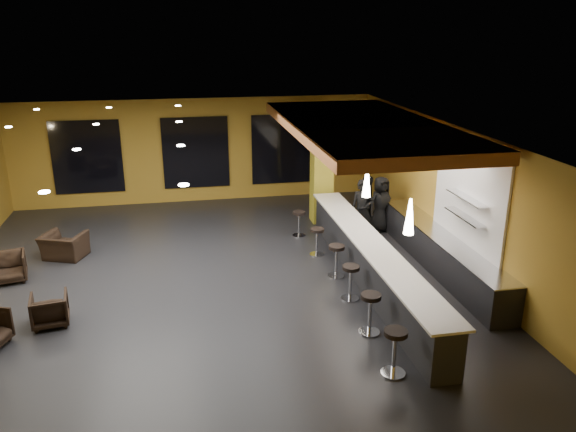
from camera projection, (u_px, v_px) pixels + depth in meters
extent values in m
cube|color=black|center=(210.00, 281.00, 13.46)|extent=(12.00, 13.00, 0.10)
cube|color=black|center=(203.00, 132.00, 12.30)|extent=(12.00, 13.00, 0.10)
cube|color=olive|center=(196.00, 151.00, 18.96)|extent=(12.00, 0.10, 3.50)
cube|color=olive|center=(238.00, 375.00, 6.79)|extent=(12.00, 0.10, 3.50)
cube|color=olive|center=(451.00, 195.00, 13.98)|extent=(0.10, 13.00, 3.50)
cube|color=#B26634|center=(363.00, 127.00, 14.01)|extent=(3.60, 8.00, 0.28)
cube|color=black|center=(87.00, 157.00, 18.23)|extent=(2.20, 0.06, 2.40)
cube|color=black|center=(196.00, 153.00, 18.87)|extent=(2.20, 0.06, 2.40)
cube|color=black|center=(283.00, 149.00, 19.42)|extent=(2.20, 0.06, 2.40)
cube|color=white|center=(468.00, 197.00, 12.95)|extent=(0.06, 3.20, 2.40)
cube|color=black|center=(370.00, 265.00, 13.02)|extent=(0.60, 8.00, 1.00)
cube|color=beige|center=(371.00, 244.00, 12.85)|extent=(0.78, 8.10, 0.05)
cube|color=black|center=(440.00, 253.00, 13.87)|extent=(0.70, 6.00, 0.86)
cube|color=silver|center=(442.00, 236.00, 13.72)|extent=(0.72, 6.00, 0.03)
cube|color=silver|center=(465.00, 217.00, 12.87)|extent=(0.30, 1.50, 0.03)
cube|color=silver|center=(467.00, 198.00, 12.73)|extent=(0.30, 1.50, 0.03)
cube|color=#A19224|center=(322.00, 166.00, 16.89)|extent=(0.60, 0.60, 3.50)
cone|color=white|center=(410.00, 217.00, 10.56)|extent=(0.20, 0.20, 0.70)
cone|color=white|center=(367.00, 182.00, 12.88)|extent=(0.20, 0.20, 0.70)
cone|color=white|center=(337.00, 158.00, 15.21)|extent=(0.20, 0.20, 0.70)
imported|color=black|center=(362.00, 210.00, 15.72)|extent=(0.74, 0.63, 1.72)
imported|color=black|center=(368.00, 203.00, 16.44)|extent=(0.83, 0.66, 1.64)
imported|color=black|center=(380.00, 204.00, 16.31)|extent=(0.93, 0.75, 1.66)
imported|color=black|center=(50.00, 310.00, 11.32)|extent=(0.80, 0.82, 0.65)
imported|color=black|center=(9.00, 267.00, 13.25)|extent=(0.89, 0.91, 0.69)
imported|color=black|center=(64.00, 246.00, 14.57)|extent=(1.27, 1.20, 0.66)
cylinder|color=silver|center=(393.00, 373.00, 9.79)|extent=(0.43, 0.43, 0.03)
cylinder|color=silver|center=(394.00, 354.00, 9.66)|extent=(0.08, 0.08, 0.76)
cylinder|color=black|center=(396.00, 333.00, 9.53)|extent=(0.41, 0.41, 0.09)
cylinder|color=silver|center=(369.00, 332.00, 11.09)|extent=(0.43, 0.43, 0.03)
cylinder|color=silver|center=(370.00, 315.00, 10.97)|extent=(0.07, 0.07, 0.75)
cylinder|color=black|center=(371.00, 296.00, 10.84)|extent=(0.41, 0.41, 0.09)
cylinder|color=silver|center=(350.00, 298.00, 12.47)|extent=(0.40, 0.40, 0.03)
cylinder|color=silver|center=(350.00, 284.00, 12.35)|extent=(0.07, 0.07, 0.71)
cylinder|color=black|center=(351.00, 268.00, 12.23)|extent=(0.38, 0.38, 0.08)
cylinder|color=silver|center=(336.00, 276.00, 13.58)|extent=(0.41, 0.41, 0.03)
cylinder|color=silver|center=(336.00, 262.00, 13.46)|extent=(0.07, 0.07, 0.71)
cylinder|color=black|center=(337.00, 247.00, 13.34)|extent=(0.39, 0.39, 0.08)
cylinder|color=silver|center=(317.00, 254.00, 14.85)|extent=(0.38, 0.38, 0.03)
cylinder|color=silver|center=(317.00, 243.00, 14.75)|extent=(0.07, 0.07, 0.66)
cylinder|color=black|center=(317.00, 230.00, 14.63)|extent=(0.36, 0.36, 0.08)
cylinder|color=silver|center=(299.00, 235.00, 16.19)|extent=(0.38, 0.38, 0.03)
cylinder|color=silver|center=(299.00, 225.00, 16.08)|extent=(0.07, 0.07, 0.66)
cylinder|color=black|center=(299.00, 213.00, 15.96)|extent=(0.36, 0.36, 0.08)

